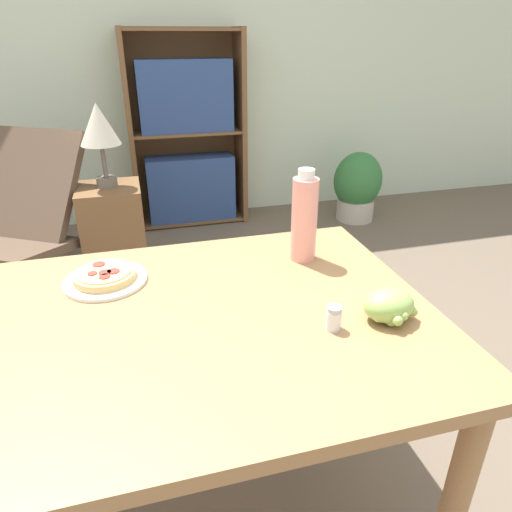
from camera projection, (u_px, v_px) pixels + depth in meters
ground_plane at (239, 491)px, 1.49m from camera, size 14.00×14.00×0.00m
wall_back at (150, 41)px, 3.19m from camera, size 8.00×0.05×2.60m
dining_table at (204, 351)px, 1.13m from camera, size 1.12×0.87×0.74m
pizza_on_plate at (105, 277)px, 1.23m from camera, size 0.22×0.22×0.04m
grape_bunch at (389, 306)px, 1.06m from camera, size 0.13×0.11×0.08m
drink_bottle at (304, 218)px, 1.31m from camera, size 0.08×0.08×0.27m
salt_shaker at (334, 318)px, 1.03m from camera, size 0.04×0.04×0.06m
lounge_chair_near at (10, 249)px, 2.48m from camera, size 0.94×1.00×0.88m
bookshelf at (188, 140)px, 3.37m from camera, size 0.84×0.31×1.39m
side_table at (115, 236)px, 2.62m from camera, size 0.34×0.34×0.59m
table_lamp at (99, 128)px, 2.36m from camera, size 0.21×0.21×0.44m
potted_plant_floor at (357, 186)px, 3.56m from camera, size 0.38×0.32×0.54m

